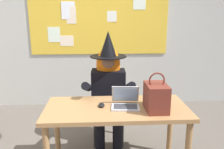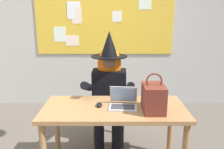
{
  "view_description": "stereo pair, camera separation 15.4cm",
  "coord_description": "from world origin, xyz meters",
  "px_view_note": "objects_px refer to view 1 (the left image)",
  "views": [
    {
      "loc": [
        -0.02,
        -2.23,
        1.63
      ],
      "look_at": [
        0.12,
        0.28,
        0.99
      ],
      "focal_mm": 37.57,
      "sensor_mm": 36.0,
      "label": 1
    },
    {
      "loc": [
        0.13,
        -2.24,
        1.63
      ],
      "look_at": [
        0.12,
        0.28,
        0.99
      ],
      "focal_mm": 37.57,
      "sensor_mm": 36.0,
      "label": 2
    }
  ],
  "objects_px": {
    "desk_main": "(116,116)",
    "laptop": "(125,102)",
    "chair_at_desk": "(108,103)",
    "handbag": "(156,97)",
    "computer_mouse": "(102,105)",
    "person_costumed": "(108,85)"
  },
  "relations": [
    {
      "from": "computer_mouse",
      "to": "handbag",
      "type": "distance_m",
      "value": 0.55
    },
    {
      "from": "desk_main",
      "to": "laptop",
      "type": "xyz_separation_m",
      "value": [
        0.09,
        0.02,
        0.14
      ]
    },
    {
      "from": "person_costumed",
      "to": "laptop",
      "type": "xyz_separation_m",
      "value": [
        0.15,
        -0.56,
        -0.01
      ]
    },
    {
      "from": "laptop",
      "to": "computer_mouse",
      "type": "relative_size",
      "value": 2.89
    },
    {
      "from": "chair_at_desk",
      "to": "laptop",
      "type": "xyz_separation_m",
      "value": [
        0.14,
        -0.68,
        0.28
      ]
    },
    {
      "from": "computer_mouse",
      "to": "desk_main",
      "type": "bearing_deg",
      "value": -11.24
    },
    {
      "from": "desk_main",
      "to": "handbag",
      "type": "bearing_deg",
      "value": -14.58
    },
    {
      "from": "person_costumed",
      "to": "laptop",
      "type": "bearing_deg",
      "value": 16.89
    },
    {
      "from": "desk_main",
      "to": "computer_mouse",
      "type": "bearing_deg",
      "value": 173.51
    },
    {
      "from": "chair_at_desk",
      "to": "handbag",
      "type": "distance_m",
      "value": 0.97
    },
    {
      "from": "person_costumed",
      "to": "computer_mouse",
      "type": "xyz_separation_m",
      "value": [
        -0.09,
        -0.56,
        -0.04
      ]
    },
    {
      "from": "desk_main",
      "to": "chair_at_desk",
      "type": "xyz_separation_m",
      "value": [
        -0.05,
        0.7,
        -0.14
      ]
    },
    {
      "from": "desk_main",
      "to": "laptop",
      "type": "bearing_deg",
      "value": 10.43
    },
    {
      "from": "computer_mouse",
      "to": "person_costumed",
      "type": "bearing_deg",
      "value": 76.21
    },
    {
      "from": "chair_at_desk",
      "to": "person_costumed",
      "type": "bearing_deg",
      "value": -0.3
    },
    {
      "from": "laptop",
      "to": "handbag",
      "type": "relative_size",
      "value": 0.79
    },
    {
      "from": "chair_at_desk",
      "to": "computer_mouse",
      "type": "height_order",
      "value": "chair_at_desk"
    },
    {
      "from": "desk_main",
      "to": "handbag",
      "type": "distance_m",
      "value": 0.45
    },
    {
      "from": "desk_main",
      "to": "person_costumed",
      "type": "bearing_deg",
      "value": 95.65
    },
    {
      "from": "person_costumed",
      "to": "computer_mouse",
      "type": "distance_m",
      "value": 0.57
    },
    {
      "from": "laptop",
      "to": "computer_mouse",
      "type": "xyz_separation_m",
      "value": [
        -0.24,
        -0.0,
        -0.03
      ]
    },
    {
      "from": "desk_main",
      "to": "chair_at_desk",
      "type": "relative_size",
      "value": 1.62
    }
  ]
}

